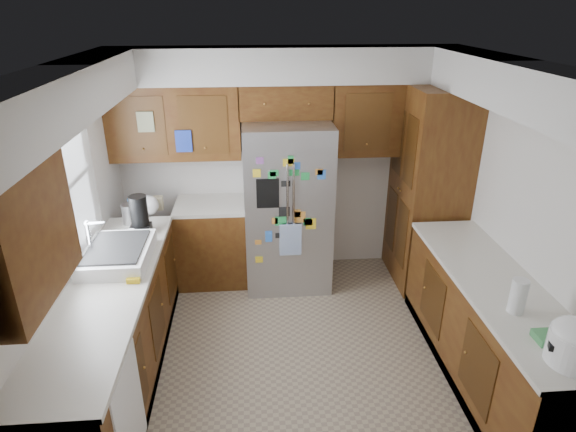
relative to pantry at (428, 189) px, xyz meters
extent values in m
plane|color=tan|center=(-1.50, -1.15, -1.07)|extent=(3.60, 3.60, 0.00)
cube|color=silver|center=(-1.50, 0.45, 0.18)|extent=(3.60, 0.04, 2.50)
cube|color=silver|center=(-3.30, -1.15, 0.18)|extent=(0.04, 3.20, 2.50)
cube|color=silver|center=(0.30, -1.15, 0.18)|extent=(0.04, 3.20, 2.50)
cube|color=silver|center=(-1.50, -2.75, 0.18)|extent=(3.60, 0.04, 2.50)
cube|color=white|center=(-1.50, -1.15, 1.43)|extent=(3.60, 3.20, 0.02)
cube|color=silver|center=(-1.50, 0.26, 1.25)|extent=(3.60, 0.38, 0.35)
cube|color=silver|center=(-3.11, -1.15, 1.25)|extent=(0.38, 3.20, 0.35)
cube|color=silver|center=(0.11, -1.15, 1.25)|extent=(0.38, 3.20, 0.35)
cube|color=#47200D|center=(-2.63, 0.28, 0.70)|extent=(1.33, 0.34, 0.75)
cube|color=#47200D|center=(-0.36, 0.28, 0.70)|extent=(1.33, 0.34, 0.75)
cube|color=#47200D|center=(-3.13, -2.30, 0.70)|extent=(0.34, 0.85, 0.75)
cube|color=white|center=(-3.29, -1.05, 0.53)|extent=(0.02, 0.90, 1.05)
cube|color=white|center=(-3.25, -1.05, 0.53)|extent=(0.01, 1.02, 1.15)
cube|color=#1E39AF|center=(-2.54, 0.09, 0.55)|extent=(0.16, 0.02, 0.22)
cube|color=beige|center=(-2.88, 0.09, 0.75)|extent=(0.16, 0.02, 0.20)
cube|color=#47200D|center=(-3.00, -1.45, -0.64)|extent=(0.60, 2.60, 0.88)
cube|color=#47200D|center=(-2.33, 0.15, -0.64)|extent=(0.75, 0.60, 0.88)
cube|color=silver|center=(-3.00, -1.45, -0.17)|extent=(0.63, 2.60, 0.04)
cube|color=silver|center=(-2.33, 0.15, -0.17)|extent=(0.75, 0.60, 0.04)
cube|color=black|center=(-3.00, -1.45, -1.02)|extent=(0.60, 2.60, 0.10)
cube|color=white|center=(-2.69, -2.30, -0.61)|extent=(0.01, 0.58, 0.80)
cube|color=#47200D|center=(0.00, -1.62, -0.64)|extent=(0.60, 2.25, 0.88)
cube|color=silver|center=(0.00, -1.62, -0.17)|extent=(0.63, 2.25, 0.04)
cube|color=black|center=(0.00, -1.62, -1.02)|extent=(0.60, 2.25, 0.10)
cube|color=#47200D|center=(0.00, 0.00, 0.00)|extent=(0.60, 0.90, 2.15)
cube|color=#9F9FA4|center=(-1.50, 0.05, -0.17)|extent=(0.90, 0.75, 1.80)
cylinder|color=silver|center=(-1.53, -0.34, -0.02)|extent=(0.02, 0.02, 0.90)
cylinder|color=silver|center=(-1.47, -0.34, -0.02)|extent=(0.02, 0.02, 0.90)
cube|color=black|center=(-1.72, -0.33, 0.12)|extent=(0.22, 0.01, 0.30)
cube|color=silver|center=(-1.50, -0.35, -0.38)|extent=(0.22, 0.01, 0.34)
cube|color=green|center=(-1.65, -0.33, 0.33)|extent=(0.08, 0.00, 0.06)
cube|color=green|center=(-1.50, -0.33, 0.46)|extent=(0.05, 0.00, 0.08)
cube|color=orange|center=(-1.83, -0.33, -0.40)|extent=(0.07, 0.00, 0.05)
cube|color=blue|center=(-1.20, -0.33, 0.30)|extent=(0.08, 0.00, 0.10)
cube|color=yellow|center=(-1.82, -0.33, 0.33)|extent=(0.08, 0.00, 0.08)
cube|color=white|center=(-1.58, -0.33, -0.42)|extent=(0.06, 0.00, 0.10)
cube|color=blue|center=(-1.44, -0.33, 0.40)|extent=(0.06, 0.00, 0.07)
cube|color=green|center=(-1.46, -0.33, 0.33)|extent=(0.10, 0.00, 0.06)
cube|color=black|center=(-1.56, -0.33, -0.07)|extent=(0.11, 0.00, 0.10)
cube|color=orange|center=(-1.40, -0.33, -0.14)|extent=(0.11, 0.00, 0.12)
cube|color=orange|center=(-1.66, -0.33, -0.17)|extent=(0.06, 0.00, 0.07)
cube|color=yellow|center=(-1.52, -0.33, 0.43)|extent=(0.11, 0.00, 0.07)
cube|color=#8C4C99|center=(-1.79, -0.33, 0.46)|extent=(0.07, 0.00, 0.07)
cube|color=orange|center=(-1.43, -0.33, -0.10)|extent=(0.06, 0.00, 0.08)
cube|color=white|center=(-1.55, -0.33, -0.23)|extent=(0.06, 0.00, 0.06)
cube|color=green|center=(-1.36, -0.33, 0.29)|extent=(0.08, 0.00, 0.08)
cube|color=#8C4C99|center=(-1.32, -0.33, -0.20)|extent=(0.08, 0.00, 0.06)
cube|color=green|center=(-1.57, -0.33, -0.49)|extent=(0.06, 0.00, 0.07)
cube|color=green|center=(-1.60, -0.33, -0.17)|extent=(0.11, 0.00, 0.09)
cube|color=yellow|center=(-1.29, -0.33, -0.21)|extent=(0.10, 0.00, 0.12)
cube|color=blue|center=(-1.72, -0.33, -0.34)|extent=(0.07, 0.00, 0.12)
cube|color=black|center=(-1.60, -0.33, -0.33)|extent=(0.10, 0.00, 0.06)
cube|color=yellow|center=(-1.82, -0.33, -0.60)|extent=(0.08, 0.00, 0.07)
cube|color=black|center=(-1.54, -0.33, 0.22)|extent=(0.09, 0.00, 0.06)
cube|color=green|center=(-1.68, -0.33, 0.31)|extent=(0.08, 0.00, 0.07)
cube|color=green|center=(-1.33, -0.33, -0.19)|extent=(0.08, 0.00, 0.08)
cube|color=red|center=(-1.55, -0.33, -0.40)|extent=(0.09, 0.00, 0.06)
cube|color=orange|center=(-1.22, -0.33, 0.33)|extent=(0.07, 0.00, 0.06)
cube|color=#47200D|center=(-1.50, 0.28, 0.90)|extent=(0.96, 0.34, 0.35)
sphere|color=#21339B|center=(-1.88, 0.22, 1.20)|extent=(0.25, 0.25, 0.25)
cylinder|color=black|center=(-1.42, 0.24, 1.16)|extent=(0.29, 0.29, 0.17)
ellipsoid|color=#333338|center=(-1.42, 0.24, 1.24)|extent=(0.27, 0.27, 0.12)
cube|color=white|center=(-3.00, -1.05, -0.09)|extent=(0.52, 0.70, 0.12)
cube|color=black|center=(-3.00, -1.05, -0.03)|extent=(0.44, 0.60, 0.02)
cylinder|color=silver|center=(-3.20, -1.05, 0.07)|extent=(0.02, 0.02, 0.30)
cylinder|color=silver|center=(-3.14, -1.05, 0.20)|extent=(0.16, 0.02, 0.02)
cube|color=yellow|center=(-2.80, -1.34, -0.13)|extent=(0.10, 0.18, 0.04)
cube|color=black|center=(-2.90, -0.55, -0.10)|extent=(0.18, 0.14, 0.10)
cylinder|color=black|center=(-2.90, -0.55, 0.09)|extent=(0.16, 0.16, 0.28)
cylinder|color=#9F9FA4|center=(-3.06, -0.30, -0.05)|extent=(0.14, 0.14, 0.20)
sphere|color=white|center=(-2.92, -0.09, -0.05)|extent=(0.20, 0.20, 0.20)
cube|color=#3F72B2|center=(-3.05, -0.06, -0.06)|extent=(0.14, 0.10, 0.18)
cube|color=#BFB28C|center=(-2.85, 0.04, -0.08)|extent=(0.10, 0.08, 0.14)
cylinder|color=white|center=(-2.97, -0.69, -0.10)|extent=(0.08, 0.08, 0.11)
cylinder|color=white|center=(0.00, -2.53, -0.05)|extent=(0.31, 0.31, 0.21)
cube|color=black|center=(-0.15, -2.53, -0.03)|extent=(0.04, 0.06, 0.04)
cylinder|color=white|center=(-0.07, -2.01, -0.03)|extent=(0.11, 0.11, 0.25)
camera|label=1|loc=(-1.87, -4.66, 1.81)|focal=30.00mm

